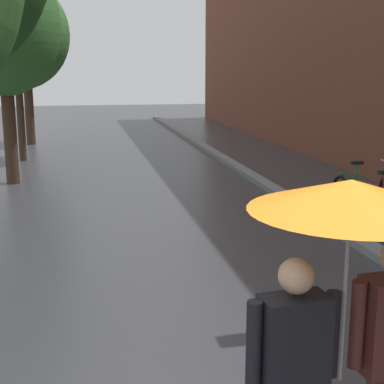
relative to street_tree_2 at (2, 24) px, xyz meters
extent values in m
cube|color=slate|center=(5.75, -0.95, -3.58)|extent=(0.30, 36.00, 0.12)
cylinder|color=#473323|center=(0.00, 0.00, -2.41)|extent=(0.31, 0.31, 2.45)
ellipsoid|color=#387533|center=(0.00, 0.00, 0.03)|extent=(2.58, 2.58, 3.24)
cylinder|color=#473323|center=(-0.07, 3.44, -2.42)|extent=(0.21, 0.21, 2.45)
ellipsoid|color=#387533|center=(-0.07, 3.44, -0.02)|extent=(3.04, 3.04, 3.14)
cylinder|color=#473323|center=(-0.12, 7.18, -2.35)|extent=(0.31, 0.31, 2.58)
ellipsoid|color=#2D6628|center=(-0.12, 7.18, 0.07)|extent=(2.72, 2.72, 3.01)
torus|color=black|center=(6.24, -5.90, -3.29)|extent=(0.15, 0.70, 0.70)
torus|color=black|center=(6.38, -5.11, -3.29)|extent=(0.16, 0.70, 0.70)
cylinder|color=red|center=(6.69, -5.06, -3.02)|extent=(0.04, 0.04, 0.55)
cube|color=black|center=(6.69, -5.06, -2.71)|extent=(0.23, 0.13, 0.06)
torus|color=black|center=(6.41, -4.05, -3.29)|extent=(0.07, 0.70, 0.70)
cylinder|color=#1E7A38|center=(6.81, -4.05, -3.09)|extent=(0.88, 0.05, 0.43)
cylinder|color=#1E7A38|center=(6.71, -4.05, -3.02)|extent=(0.04, 0.04, 0.55)
cube|color=black|center=(6.71, -4.05, -2.71)|extent=(0.22, 0.10, 0.06)
cube|color=black|center=(2.75, -10.82, -2.54)|extent=(0.42, 0.25, 0.60)
sphere|color=tan|center=(2.75, -10.82, -2.12)|extent=(0.21, 0.21, 0.21)
cylinder|color=black|center=(2.50, -10.84, -2.51)|extent=(0.09, 0.09, 0.54)
cylinder|color=black|center=(3.00, -10.80, -2.51)|extent=(0.09, 0.09, 0.54)
cylinder|color=#4C231E|center=(3.17, -10.79, -2.48)|extent=(0.09, 0.09, 0.56)
cylinder|color=#9E9EA3|center=(3.08, -10.77, -2.29)|extent=(0.02, 0.02, 1.09)
cone|color=orange|center=(3.08, -10.77, -1.68)|extent=(1.19, 1.19, 0.18)
camera|label=1|loc=(1.58, -13.63, -0.97)|focal=52.30mm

